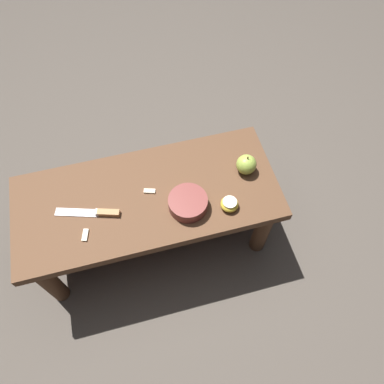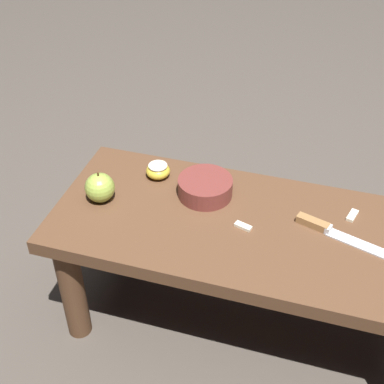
{
  "view_description": "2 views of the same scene",
  "coord_description": "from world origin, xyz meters",
  "px_view_note": "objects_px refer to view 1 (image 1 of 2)",
  "views": [
    {
      "loc": [
        -0.01,
        -0.73,
        1.64
      ],
      "look_at": [
        0.17,
        -0.05,
        0.43
      ],
      "focal_mm": 35.0,
      "sensor_mm": 36.0,
      "label": 1
    },
    {
      "loc": [
        -0.15,
        1.0,
        1.3
      ],
      "look_at": [
        0.17,
        -0.05,
        0.43
      ],
      "focal_mm": 50.0,
      "sensor_mm": 36.0,
      "label": 2
    }
  ],
  "objects_px": {
    "knife": "(98,213)",
    "bowl": "(188,203)",
    "wooden_bench": "(149,205)",
    "apple_whole": "(246,165)",
    "apple_cut": "(229,204)"
  },
  "relations": [
    {
      "from": "knife",
      "to": "bowl",
      "type": "height_order",
      "value": "bowl"
    },
    {
      "from": "wooden_bench",
      "to": "apple_whole",
      "type": "distance_m",
      "value": 0.42
    },
    {
      "from": "apple_whole",
      "to": "bowl",
      "type": "distance_m",
      "value": 0.28
    },
    {
      "from": "knife",
      "to": "apple_whole",
      "type": "bearing_deg",
      "value": -158.45
    },
    {
      "from": "wooden_bench",
      "to": "apple_cut",
      "type": "xyz_separation_m",
      "value": [
        0.29,
        -0.13,
        0.09
      ]
    },
    {
      "from": "apple_cut",
      "to": "knife",
      "type": "bearing_deg",
      "value": 168.73
    },
    {
      "from": "bowl",
      "to": "wooden_bench",
      "type": "bearing_deg",
      "value": 148.94
    },
    {
      "from": "wooden_bench",
      "to": "knife",
      "type": "bearing_deg",
      "value": -171.02
    },
    {
      "from": "knife",
      "to": "apple_whole",
      "type": "relative_size",
      "value": 2.67
    },
    {
      "from": "apple_whole",
      "to": "knife",
      "type": "bearing_deg",
      "value": -175.69
    },
    {
      "from": "apple_whole",
      "to": "bowl",
      "type": "height_order",
      "value": "apple_whole"
    },
    {
      "from": "wooden_bench",
      "to": "apple_cut",
      "type": "height_order",
      "value": "apple_cut"
    },
    {
      "from": "apple_cut",
      "to": "bowl",
      "type": "distance_m",
      "value": 0.15
    },
    {
      "from": "knife",
      "to": "apple_whole",
      "type": "height_order",
      "value": "apple_whole"
    },
    {
      "from": "knife",
      "to": "apple_cut",
      "type": "distance_m",
      "value": 0.49
    }
  ]
}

